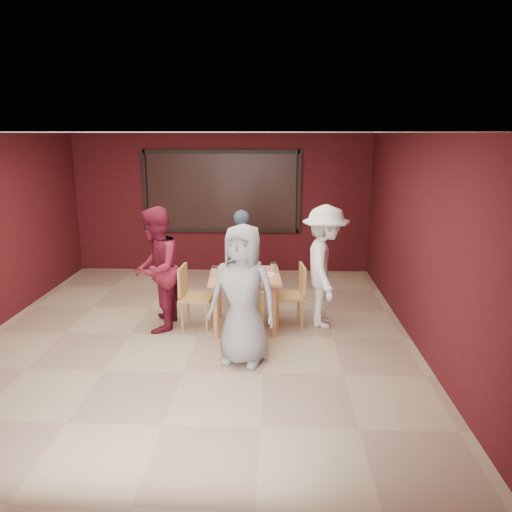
{
  "coord_description": "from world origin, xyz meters",
  "views": [
    {
      "loc": [
        1.09,
        -6.56,
        2.79
      ],
      "look_at": [
        0.82,
        0.37,
        1.08
      ],
      "focal_mm": 35.0,
      "sensor_mm": 36.0,
      "label": 1
    }
  ],
  "objects_px": {
    "chair_front": "(248,315)",
    "diner_right": "(325,267)",
    "chair_right": "(294,292)",
    "chair_back": "(245,279)",
    "dining_table": "(245,281)",
    "diner_back": "(241,256)",
    "diner_front": "(243,295)",
    "chair_left": "(191,293)",
    "diner_left": "(156,269)"
  },
  "relations": [
    {
      "from": "chair_left",
      "to": "diner_left",
      "type": "xyz_separation_m",
      "value": [
        -0.48,
        -0.09,
        0.38
      ]
    },
    {
      "from": "diner_front",
      "to": "diner_left",
      "type": "distance_m",
      "value": 1.68
    },
    {
      "from": "diner_right",
      "to": "diner_front",
      "type": "bearing_deg",
      "value": 140.71
    },
    {
      "from": "dining_table",
      "to": "diner_back",
      "type": "distance_m",
      "value": 1.21
    },
    {
      "from": "chair_back",
      "to": "diner_right",
      "type": "bearing_deg",
      "value": -27.07
    },
    {
      "from": "diner_front",
      "to": "diner_back",
      "type": "bearing_deg",
      "value": 110.6
    },
    {
      "from": "chair_right",
      "to": "diner_back",
      "type": "relative_size",
      "value": 0.59
    },
    {
      "from": "chair_right",
      "to": "diner_right",
      "type": "relative_size",
      "value": 0.51
    },
    {
      "from": "diner_back",
      "to": "chair_left",
      "type": "bearing_deg",
      "value": 71.47
    },
    {
      "from": "diner_front",
      "to": "diner_left",
      "type": "height_order",
      "value": "diner_left"
    },
    {
      "from": "diner_back",
      "to": "diner_right",
      "type": "relative_size",
      "value": 0.87
    },
    {
      "from": "chair_left",
      "to": "diner_back",
      "type": "xyz_separation_m",
      "value": [
        0.65,
        1.23,
        0.26
      ]
    },
    {
      "from": "dining_table",
      "to": "chair_back",
      "type": "height_order",
      "value": "dining_table"
    },
    {
      "from": "dining_table",
      "to": "chair_left",
      "type": "relative_size",
      "value": 1.16
    },
    {
      "from": "chair_left",
      "to": "diner_right",
      "type": "xyz_separation_m",
      "value": [
        1.95,
        0.15,
        0.38
      ]
    },
    {
      "from": "chair_left",
      "to": "diner_back",
      "type": "relative_size",
      "value": 0.59
    },
    {
      "from": "diner_back",
      "to": "diner_left",
      "type": "height_order",
      "value": "diner_left"
    },
    {
      "from": "diner_left",
      "to": "diner_back",
      "type": "bearing_deg",
      "value": 138.35
    },
    {
      "from": "chair_right",
      "to": "diner_right",
      "type": "height_order",
      "value": "diner_right"
    },
    {
      "from": "chair_left",
      "to": "diner_right",
      "type": "bearing_deg",
      "value": 4.42
    },
    {
      "from": "chair_right",
      "to": "chair_back",
      "type": "bearing_deg",
      "value": 139.29
    },
    {
      "from": "diner_back",
      "to": "diner_right",
      "type": "distance_m",
      "value": 1.69
    },
    {
      "from": "chair_front",
      "to": "chair_right",
      "type": "bearing_deg",
      "value": 53.74
    },
    {
      "from": "chair_front",
      "to": "dining_table",
      "type": "bearing_deg",
      "value": 97.03
    },
    {
      "from": "chair_right",
      "to": "diner_left",
      "type": "xyz_separation_m",
      "value": [
        -1.98,
        -0.2,
        0.37
      ]
    },
    {
      "from": "dining_table",
      "to": "diner_front",
      "type": "xyz_separation_m",
      "value": [
        0.05,
        -1.17,
        0.18
      ]
    },
    {
      "from": "chair_right",
      "to": "diner_front",
      "type": "xyz_separation_m",
      "value": [
        -0.67,
        -1.25,
        0.35
      ]
    },
    {
      "from": "diner_front",
      "to": "diner_back",
      "type": "distance_m",
      "value": 2.37
    },
    {
      "from": "chair_right",
      "to": "diner_front",
      "type": "height_order",
      "value": "diner_front"
    },
    {
      "from": "chair_left",
      "to": "diner_left",
      "type": "bearing_deg",
      "value": -169.21
    },
    {
      "from": "chair_back",
      "to": "diner_front",
      "type": "height_order",
      "value": "diner_front"
    },
    {
      "from": "chair_back",
      "to": "diner_right",
      "type": "height_order",
      "value": "diner_right"
    },
    {
      "from": "chair_left",
      "to": "chair_back",
      "type": "bearing_deg",
      "value": 46.28
    },
    {
      "from": "diner_front",
      "to": "diner_back",
      "type": "relative_size",
      "value": 1.12
    },
    {
      "from": "diner_left",
      "to": "chair_front",
      "type": "bearing_deg",
      "value": 63.46
    },
    {
      "from": "dining_table",
      "to": "chair_front",
      "type": "relative_size",
      "value": 1.31
    },
    {
      "from": "diner_left",
      "to": "diner_front",
      "type": "bearing_deg",
      "value": 50.49
    },
    {
      "from": "dining_table",
      "to": "chair_left",
      "type": "distance_m",
      "value": 0.8
    },
    {
      "from": "diner_right",
      "to": "chair_front",
      "type": "bearing_deg",
      "value": 131.37
    },
    {
      "from": "diner_back",
      "to": "diner_right",
      "type": "bearing_deg",
      "value": 149.77
    },
    {
      "from": "chair_front",
      "to": "diner_left",
      "type": "relative_size",
      "value": 0.46
    },
    {
      "from": "chair_right",
      "to": "diner_back",
      "type": "height_order",
      "value": "diner_back"
    },
    {
      "from": "chair_front",
      "to": "chair_back",
      "type": "relative_size",
      "value": 0.9
    },
    {
      "from": "chair_back",
      "to": "chair_right",
      "type": "distance_m",
      "value": 1.01
    },
    {
      "from": "chair_left",
      "to": "diner_front",
      "type": "height_order",
      "value": "diner_front"
    },
    {
      "from": "dining_table",
      "to": "diner_left",
      "type": "relative_size",
      "value": 0.6
    },
    {
      "from": "chair_front",
      "to": "diner_right",
      "type": "distance_m",
      "value": 1.46
    },
    {
      "from": "diner_left",
      "to": "diner_right",
      "type": "bearing_deg",
      "value": 94.74
    },
    {
      "from": "diner_left",
      "to": "diner_right",
      "type": "relative_size",
      "value": 1.0
    },
    {
      "from": "chair_back",
      "to": "chair_right",
      "type": "height_order",
      "value": "chair_right"
    }
  ]
}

